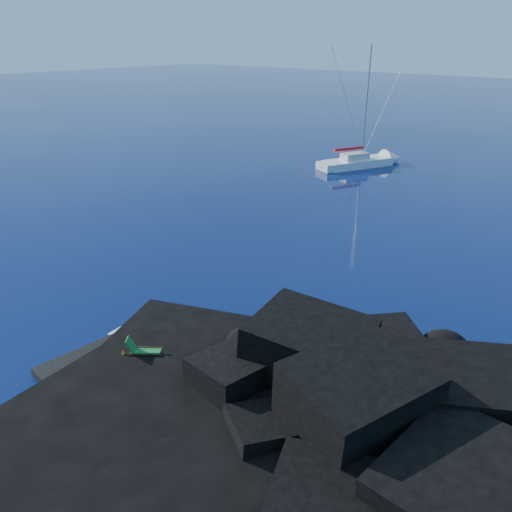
{
  "coord_description": "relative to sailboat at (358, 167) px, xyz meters",
  "views": [
    {
      "loc": [
        20.2,
        -9.92,
        14.48
      ],
      "look_at": [
        2.11,
        11.71,
        2.0
      ],
      "focal_mm": 35.0,
      "sensor_mm": 36.0,
      "label": 1
    }
  ],
  "objects": [
    {
      "name": "ground",
      "position": [
        8.46,
        -43.5,
        0.0
      ],
      "size": [
        400.0,
        400.0,
        0.0
      ],
      "primitive_type": "plane",
      "color": "#030C32",
      "rests_on": "ground"
    },
    {
      "name": "towel",
      "position": [
        10.92,
        -43.36,
        0.37
      ],
      "size": [
        1.76,
        0.97,
        0.04
      ],
      "primitive_type": "cube",
      "rotation": [
        0.0,
        0.0,
        0.1
      ],
      "color": "white",
      "rests_on": "beach"
    },
    {
      "name": "deck_chair",
      "position": [
        11.84,
        -41.49,
        0.9
      ],
      "size": [
        1.69,
        1.55,
        1.1
      ],
      "primitive_type": null,
      "rotation": [
        0.0,
        0.0,
        0.67
      ],
      "color": "#186E2A",
      "rests_on": "beach"
    },
    {
      "name": "headland",
      "position": [
        21.46,
        -40.5,
        0.0
      ],
      "size": [
        24.0,
        24.0,
        3.6
      ],
      "primitive_type": null,
      "color": "black",
      "rests_on": "ground"
    },
    {
      "name": "sailboat",
      "position": [
        0.0,
        0.0,
        0.0
      ],
      "size": [
        7.92,
        13.05,
        13.72
      ],
      "primitive_type": null,
      "rotation": [
        0.0,
        0.0,
        -0.43
      ],
      "color": "white",
      "rests_on": "ground"
    },
    {
      "name": "beach",
      "position": [
        12.96,
        -43.0,
        0.0
      ],
      "size": [
        9.08,
        6.86,
        0.7
      ],
      "primitive_type": "cube",
      "rotation": [
        0.0,
        0.0,
        -0.1
      ],
      "color": "black",
      "rests_on": "ground"
    },
    {
      "name": "marker_cone",
      "position": [
        11.15,
        -42.29,
        0.62
      ],
      "size": [
        0.4,
        0.4,
        0.54
      ],
      "primitive_type": "cone",
      "rotation": [
        0.0,
        0.0,
        0.15
      ],
      "color": "orange",
      "rests_on": "beach"
    },
    {
      "name": "surf_foam",
      "position": [
        13.46,
        -38.5,
        0.0
      ],
      "size": [
        10.0,
        8.0,
        0.06
      ],
      "primitive_type": null,
      "color": "white",
      "rests_on": "ground"
    },
    {
      "name": "sunbather",
      "position": [
        10.92,
        -43.36,
        0.5
      ],
      "size": [
        1.62,
        0.55,
        0.21
      ],
      "primitive_type": null,
      "rotation": [
        0.0,
        0.0,
        0.1
      ],
      "color": "tan",
      "rests_on": "towel"
    }
  ]
}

